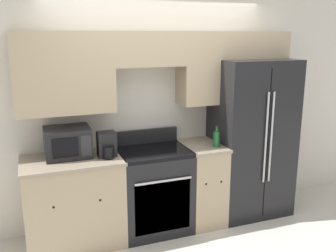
{
  "coord_description": "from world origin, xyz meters",
  "views": [
    {
      "loc": [
        -1.38,
        -3.36,
        2.14
      ],
      "look_at": [
        0.0,
        0.31,
        1.18
      ],
      "focal_mm": 40.0,
      "sensor_mm": 36.0,
      "label": 1
    }
  ],
  "objects_px": {
    "refrigerator": "(249,137)",
    "microwave": "(68,142)",
    "oven_range": "(154,189)",
    "bottle": "(216,138)"
  },
  "relations": [
    {
      "from": "refrigerator",
      "to": "microwave",
      "type": "xyz_separation_m",
      "value": [
        -2.12,
        0.04,
        0.15
      ]
    },
    {
      "from": "oven_range",
      "to": "microwave",
      "type": "distance_m",
      "value": 1.08
    },
    {
      "from": "refrigerator",
      "to": "bottle",
      "type": "height_order",
      "value": "refrigerator"
    },
    {
      "from": "refrigerator",
      "to": "microwave",
      "type": "distance_m",
      "value": 2.13
    },
    {
      "from": "microwave",
      "to": "refrigerator",
      "type": "bearing_deg",
      "value": -1.05
    },
    {
      "from": "oven_range",
      "to": "refrigerator",
      "type": "distance_m",
      "value": 1.33
    },
    {
      "from": "oven_range",
      "to": "refrigerator",
      "type": "relative_size",
      "value": 0.58
    },
    {
      "from": "microwave",
      "to": "oven_range",
      "type": "bearing_deg",
      "value": -6.09
    },
    {
      "from": "microwave",
      "to": "bottle",
      "type": "distance_m",
      "value": 1.59
    },
    {
      "from": "bottle",
      "to": "refrigerator",
      "type": "bearing_deg",
      "value": 19.57
    }
  ]
}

